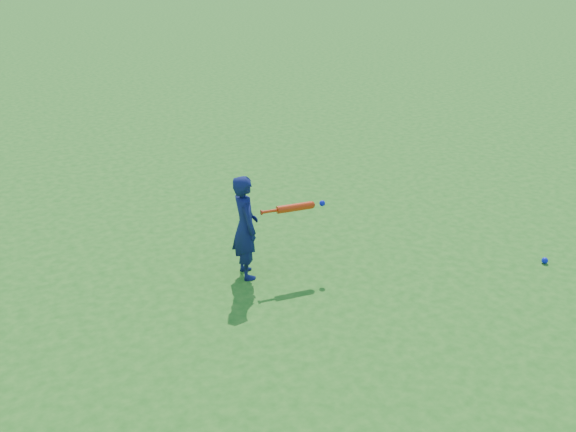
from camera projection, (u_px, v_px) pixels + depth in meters
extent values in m
plane|color=#216518|center=(266.00, 279.00, 7.15)|extent=(80.00, 80.00, 0.00)
imported|color=#10174C|center=(245.00, 227.00, 7.00)|extent=(0.34, 0.47, 1.19)
sphere|color=#0B1AC6|center=(545.00, 261.00, 7.48)|extent=(0.07, 0.07, 0.07)
cylinder|color=red|center=(261.00, 212.00, 6.95)|extent=(0.02, 0.06, 0.06)
cylinder|color=red|center=(270.00, 211.00, 6.98)|extent=(0.19, 0.06, 0.03)
cylinder|color=red|center=(294.00, 207.00, 7.07)|extent=(0.41, 0.13, 0.09)
sphere|color=red|center=(311.00, 205.00, 7.14)|extent=(0.09, 0.09, 0.09)
sphere|color=#0B15C5|center=(322.00, 203.00, 7.18)|extent=(0.07, 0.07, 0.07)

